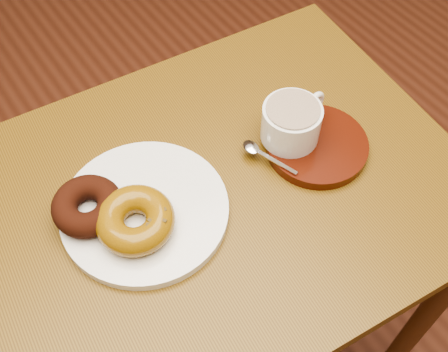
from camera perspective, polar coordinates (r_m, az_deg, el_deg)
ground at (r=1.57m, az=-2.08°, el=-15.27°), size 6.00×6.00×0.00m
cafe_table at (r=0.98m, az=-0.97°, el=-5.26°), size 0.85×0.67×0.74m
donut_plate at (r=0.85m, az=-8.05°, el=-3.48°), size 0.25×0.25×0.02m
donut_cinnamon at (r=0.84m, az=-13.71°, el=-2.98°), size 0.12×0.12×0.04m
donut_caramel at (r=0.81m, az=-9.02°, el=-4.44°), size 0.15×0.15×0.04m
saucer at (r=0.93m, az=9.40°, el=3.08°), size 0.19×0.19×0.02m
coffee_cup at (r=0.90m, az=6.92°, el=5.49°), size 0.13×0.09×0.07m
teaspoon at (r=0.90m, az=3.26°, el=2.66°), size 0.04×0.10×0.01m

